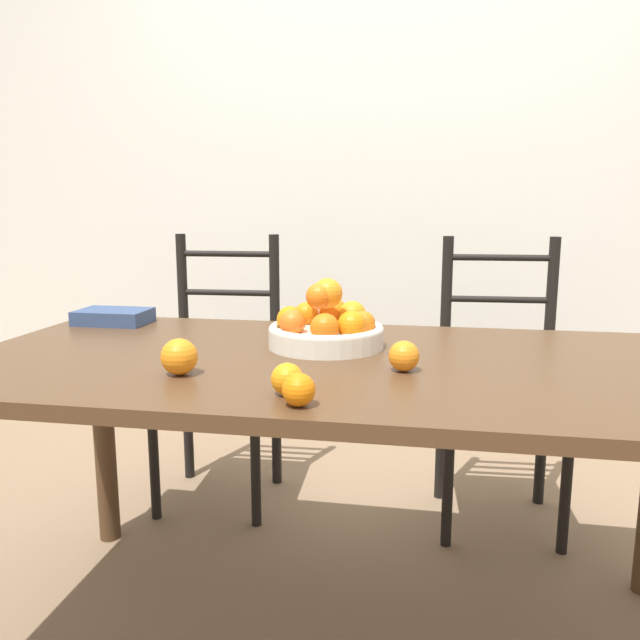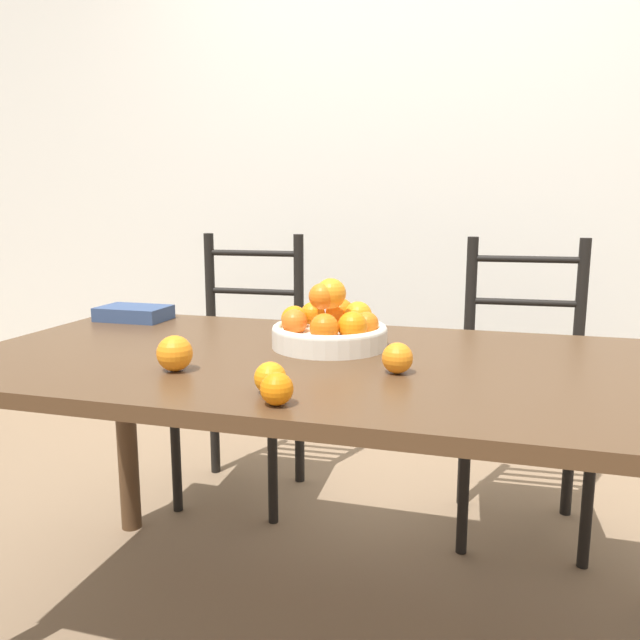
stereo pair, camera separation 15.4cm
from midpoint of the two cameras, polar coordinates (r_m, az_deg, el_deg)
The scene contains 11 objects.
ground_plane at distance 1.86m, azimuth -0.78°, elevation -27.28°, with size 12.00×12.00×0.00m, color #7F664C.
wall_back at distance 2.97m, azimuth 4.84°, elevation 13.46°, with size 8.00×0.06×2.60m.
dining_table at distance 1.54m, azimuth -0.85°, elevation -6.87°, with size 1.89×0.91×0.77m.
fruit_bowl at distance 1.63m, azimuth -2.11°, elevation -0.63°, with size 0.30×0.30×0.18m.
orange_loose_0 at distance 1.16m, azimuth -5.78°, elevation -6.42°, with size 0.06×0.06×0.06m.
orange_loose_1 at distance 1.23m, azimuth -6.62°, elevation -5.43°, with size 0.06×0.06×0.06m.
orange_loose_2 at distance 1.40m, azimuth 4.58°, elevation -3.35°, with size 0.07×0.07×0.07m.
orange_loose_3 at distance 1.42m, azimuth -15.82°, elevation -3.29°, with size 0.08×0.08×0.08m.
chair_left at distance 2.47m, azimuth -10.88°, elevation -5.07°, with size 0.44×0.42×1.03m.
chair_right at distance 2.32m, azimuth 14.30°, elevation -6.23°, with size 0.44×0.42×1.03m.
book_stack at distance 2.09m, azimuth -20.39°, elevation 0.27°, with size 0.22×0.15×0.04m.
Camera 1 is at (0.21, -1.47, 1.14)m, focal length 35.00 mm.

